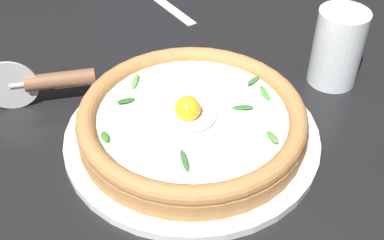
% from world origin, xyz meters
% --- Properties ---
extents(ground_plane, '(2.40, 2.40, 0.03)m').
position_xyz_m(ground_plane, '(0.00, 0.00, -0.01)').
color(ground_plane, black).
rests_on(ground_plane, ground).
extents(pizza_plate, '(0.33, 0.33, 0.01)m').
position_xyz_m(pizza_plate, '(0.03, 0.03, 0.01)').
color(pizza_plate, white).
rests_on(pizza_plate, ground).
extents(pizza, '(0.29, 0.29, 0.06)m').
position_xyz_m(pizza, '(0.03, 0.03, 0.03)').
color(pizza, '#B17A45').
rests_on(pizza, pizza_plate).
extents(pizza_cutter, '(0.02, 0.15, 0.08)m').
position_xyz_m(pizza_cutter, '(0.15, 0.21, 0.04)').
color(pizza_cutter, silver).
rests_on(pizza_cutter, ground).
extents(drinking_glass, '(0.07, 0.07, 0.11)m').
position_xyz_m(drinking_glass, '(0.11, -0.20, 0.05)').
color(drinking_glass, silver).
rests_on(drinking_glass, ground).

